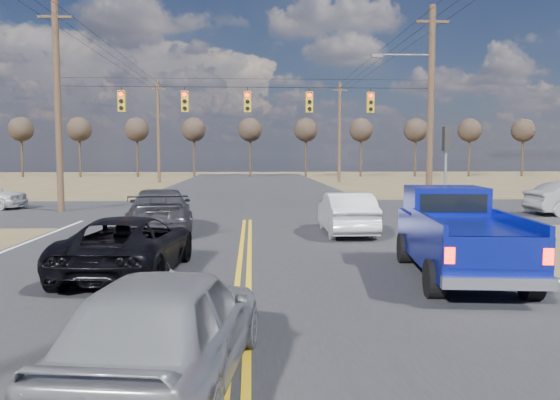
{
  "coord_description": "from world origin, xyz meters",
  "views": [
    {
      "loc": [
        0.2,
        -8.68,
        2.74
      ],
      "look_at": [
        0.97,
        6.29,
        1.5
      ],
      "focal_mm": 35.0,
      "sensor_mm": 36.0,
      "label": 1
    }
  ],
  "objects_px": {
    "black_suv": "(129,245)",
    "dgrey_car_queue": "(160,210)",
    "white_car_queue": "(346,213)",
    "silver_suv": "(167,326)",
    "pickup_truck": "(457,235)"
  },
  "relations": [
    {
      "from": "dgrey_car_queue",
      "to": "black_suv",
      "type": "bearing_deg",
      "value": 85.55
    },
    {
      "from": "black_suv",
      "to": "white_car_queue",
      "type": "relative_size",
      "value": 1.11
    },
    {
      "from": "pickup_truck",
      "to": "silver_suv",
      "type": "bearing_deg",
      "value": -128.47
    },
    {
      "from": "dgrey_car_queue",
      "to": "white_car_queue",
      "type": "bearing_deg",
      "value": 164.8
    },
    {
      "from": "black_suv",
      "to": "white_car_queue",
      "type": "xyz_separation_m",
      "value": [
        6.1,
        6.15,
        0.05
      ]
    },
    {
      "from": "silver_suv",
      "to": "black_suv",
      "type": "relative_size",
      "value": 0.89
    },
    {
      "from": "pickup_truck",
      "to": "black_suv",
      "type": "distance_m",
      "value": 7.43
    },
    {
      "from": "silver_suv",
      "to": "pickup_truck",
      "type": "bearing_deg",
      "value": -126.9
    },
    {
      "from": "dgrey_car_queue",
      "to": "pickup_truck",
      "type": "bearing_deg",
      "value": 127.61
    },
    {
      "from": "white_car_queue",
      "to": "silver_suv",
      "type": "bearing_deg",
      "value": 71.58
    },
    {
      "from": "pickup_truck",
      "to": "white_car_queue",
      "type": "relative_size",
      "value": 1.24
    },
    {
      "from": "black_suv",
      "to": "dgrey_car_queue",
      "type": "height_order",
      "value": "dgrey_car_queue"
    },
    {
      "from": "pickup_truck",
      "to": "dgrey_car_queue",
      "type": "xyz_separation_m",
      "value": [
        -7.84,
        7.65,
        -0.18
      ]
    },
    {
      "from": "pickup_truck",
      "to": "dgrey_car_queue",
      "type": "bearing_deg",
      "value": 142.33
    },
    {
      "from": "pickup_truck",
      "to": "silver_suv",
      "type": "xyz_separation_m",
      "value": [
        -5.57,
        -5.56,
        -0.22
      ]
    }
  ]
}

